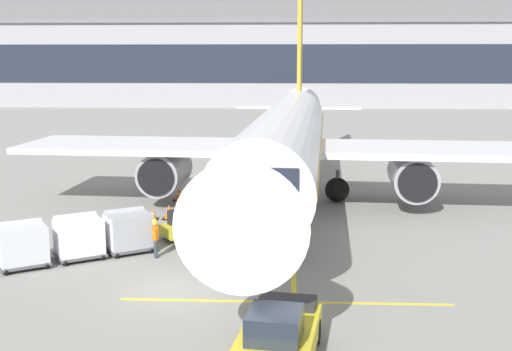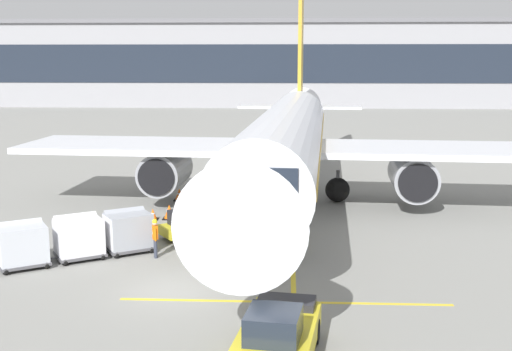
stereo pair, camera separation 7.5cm
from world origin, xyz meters
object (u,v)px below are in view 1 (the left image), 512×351
(baggage_cart_lead, at_px, (128,230))
(baggage_cart_second, at_px, (79,236))
(baggage_cart_third, at_px, (22,244))
(parked_airplane, at_px, (287,140))
(ground_crew_by_carts, at_px, (195,230))
(safety_cone_wingtip, at_px, (169,212))
(safety_cone_engine_keepout, at_px, (179,195))
(ground_crew_by_loader, at_px, (155,236))
(safety_cone_nose_mark, at_px, (153,214))
(pushback_tug, at_px, (279,335))
(belt_loader, at_px, (201,220))

(baggage_cart_lead, distance_m, baggage_cart_second, 2.20)
(baggage_cart_lead, xyz_separation_m, baggage_cart_third, (-3.89, -2.38, 0.00))
(parked_airplane, relative_size, ground_crew_by_carts, 24.32)
(parked_airplane, relative_size, baggage_cart_lead, 15.54)
(baggage_cart_lead, relative_size, baggage_cart_second, 1.00)
(ground_crew_by_carts, height_order, safety_cone_wingtip, ground_crew_by_carts)
(baggage_cart_lead, bearing_deg, safety_cone_engine_keepout, 87.20)
(baggage_cart_second, bearing_deg, parked_airplane, 50.84)
(parked_airplane, bearing_deg, safety_cone_wingtip, -148.05)
(ground_crew_by_loader, bearing_deg, safety_cone_wingtip, 95.44)
(ground_crew_by_carts, height_order, safety_cone_nose_mark, ground_crew_by_carts)
(safety_cone_wingtip, bearing_deg, safety_cone_nose_mark, -164.22)
(baggage_cart_lead, distance_m, safety_cone_engine_keepout, 10.68)
(parked_airplane, height_order, ground_crew_by_carts, parked_airplane)
(pushback_tug, distance_m, safety_cone_nose_mark, 17.60)
(baggage_cart_second, xyz_separation_m, safety_cone_engine_keepout, (2.42, 11.76, -0.64))
(belt_loader, bearing_deg, ground_crew_by_loader, -114.29)
(pushback_tug, xyz_separation_m, safety_cone_wingtip, (-6.16, 16.37, -0.44))
(baggage_cart_lead, bearing_deg, baggage_cart_third, -148.52)
(baggage_cart_lead, relative_size, pushback_tug, 0.59)
(baggage_cart_second, relative_size, safety_cone_nose_mark, 4.43)
(ground_crew_by_loader, relative_size, ground_crew_by_carts, 1.00)
(belt_loader, relative_size, baggage_cart_third, 1.87)
(baggage_cart_lead, bearing_deg, ground_crew_by_loader, -30.05)
(safety_cone_engine_keepout, bearing_deg, baggage_cart_second, -101.64)
(belt_loader, distance_m, pushback_tug, 13.54)
(parked_airplane, height_order, safety_cone_engine_keepout, parked_airplane)
(ground_crew_by_loader, bearing_deg, safety_cone_engine_keepout, 94.41)
(belt_loader, height_order, safety_cone_wingtip, belt_loader)
(baggage_cart_second, relative_size, baggage_cart_third, 1.00)
(baggage_cart_second, bearing_deg, safety_cone_engine_keepout, 78.36)
(parked_airplane, bearing_deg, baggage_cart_third, -131.71)
(parked_airplane, xyz_separation_m, baggage_cart_lead, (-7.16, -10.02, -2.89))
(belt_loader, relative_size, safety_cone_wingtip, 6.43)
(baggage_cart_third, bearing_deg, pushback_tug, -36.41)
(parked_airplane, relative_size, safety_cone_engine_keepout, 56.88)
(baggage_cart_second, bearing_deg, baggage_cart_lead, 30.22)
(parked_airplane, bearing_deg, ground_crew_by_carts, -112.83)
(ground_crew_by_carts, bearing_deg, safety_cone_engine_keepout, 103.41)
(baggage_cart_third, distance_m, safety_cone_engine_keepout, 13.77)
(baggage_cart_second, height_order, safety_cone_wingtip, baggage_cart_second)
(baggage_cart_third, xyz_separation_m, safety_cone_engine_keepout, (4.41, 13.03, -0.64))
(pushback_tug, height_order, safety_cone_wingtip, pushback_tug)
(pushback_tug, distance_m, ground_crew_by_loader, 11.02)
(belt_loader, bearing_deg, baggage_cart_second, -142.60)
(baggage_cart_lead, distance_m, ground_crew_by_loader, 1.62)
(safety_cone_engine_keepout, relative_size, safety_cone_wingtip, 0.94)
(baggage_cart_third, xyz_separation_m, safety_cone_wingtip, (4.64, 8.40, -0.61))
(parked_airplane, relative_size, safety_cone_nose_mark, 68.92)
(parked_airplane, height_order, baggage_cart_lead, parked_airplane)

